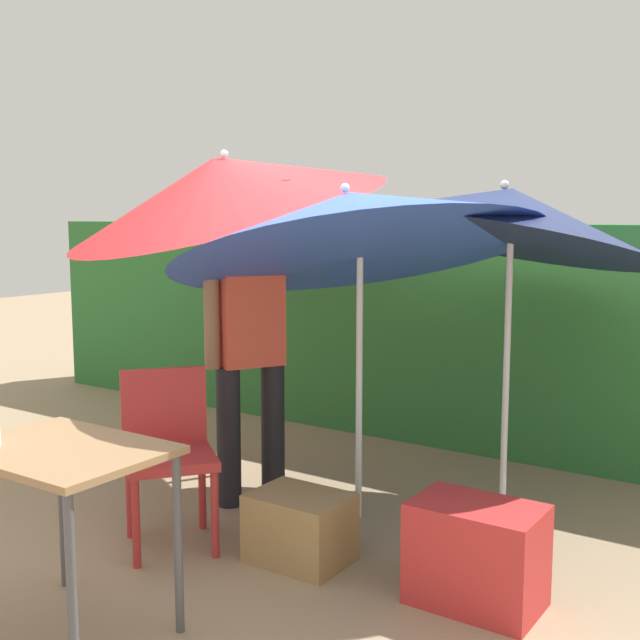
{
  "coord_description": "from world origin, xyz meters",
  "views": [
    {
      "loc": [
        2.46,
        -3.32,
        1.68
      ],
      "look_at": [
        0.0,
        0.3,
        1.1
      ],
      "focal_mm": 44.44,
      "sensor_mm": 36.0,
      "label": 1
    }
  ],
  "objects_px": {
    "person_vendor": "(250,345)",
    "cooler_box": "(476,555)",
    "umbrella_orange": "(221,186)",
    "folding_table": "(63,471)",
    "umbrella_rainbow": "(507,216)",
    "umbrella_yellow": "(353,224)",
    "chair_plastic": "(168,446)",
    "crate_cardboard": "(300,528)"
  },
  "relations": [
    {
      "from": "umbrella_orange",
      "to": "folding_table",
      "type": "bearing_deg",
      "value": -67.53
    },
    {
      "from": "umbrella_yellow",
      "to": "person_vendor",
      "type": "distance_m",
      "value": 0.95
    },
    {
      "from": "folding_table",
      "to": "umbrella_rainbow",
      "type": "bearing_deg",
      "value": 66.96
    },
    {
      "from": "chair_plastic",
      "to": "umbrella_yellow",
      "type": "bearing_deg",
      "value": 51.97
    },
    {
      "from": "umbrella_orange",
      "to": "cooler_box",
      "type": "bearing_deg",
      "value": -18.63
    },
    {
      "from": "umbrella_rainbow",
      "to": "chair_plastic",
      "type": "bearing_deg",
      "value": -133.37
    },
    {
      "from": "cooler_box",
      "to": "folding_table",
      "type": "relative_size",
      "value": 0.69
    },
    {
      "from": "umbrella_rainbow",
      "to": "folding_table",
      "type": "distance_m",
      "value": 2.61
    },
    {
      "from": "chair_plastic",
      "to": "cooler_box",
      "type": "bearing_deg",
      "value": 9.5
    },
    {
      "from": "umbrella_orange",
      "to": "person_vendor",
      "type": "distance_m",
      "value": 1.05
    },
    {
      "from": "umbrella_yellow",
      "to": "cooler_box",
      "type": "distance_m",
      "value": 1.78
    },
    {
      "from": "umbrella_yellow",
      "to": "umbrella_orange",
      "type": "bearing_deg",
      "value": 171.48
    },
    {
      "from": "umbrella_orange",
      "to": "cooler_box",
      "type": "relative_size",
      "value": 4.31
    },
    {
      "from": "umbrella_orange",
      "to": "chair_plastic",
      "type": "relative_size",
      "value": 2.66
    },
    {
      "from": "umbrella_rainbow",
      "to": "crate_cardboard",
      "type": "relative_size",
      "value": 4.44
    },
    {
      "from": "person_vendor",
      "to": "cooler_box",
      "type": "xyz_separation_m",
      "value": [
        1.6,
        -0.43,
        -0.71
      ]
    },
    {
      "from": "umbrella_yellow",
      "to": "chair_plastic",
      "type": "height_order",
      "value": "umbrella_yellow"
    },
    {
      "from": "chair_plastic",
      "to": "folding_table",
      "type": "relative_size",
      "value": 1.11
    },
    {
      "from": "person_vendor",
      "to": "chair_plastic",
      "type": "xyz_separation_m",
      "value": [
        0.02,
        -0.7,
        -0.42
      ]
    },
    {
      "from": "person_vendor",
      "to": "cooler_box",
      "type": "relative_size",
      "value": 3.42
    },
    {
      "from": "person_vendor",
      "to": "crate_cardboard",
      "type": "distance_m",
      "value": 1.16
    },
    {
      "from": "umbrella_yellow",
      "to": "folding_table",
      "type": "relative_size",
      "value": 2.71
    },
    {
      "from": "person_vendor",
      "to": "folding_table",
      "type": "distance_m",
      "value": 1.64
    },
    {
      "from": "umbrella_rainbow",
      "to": "umbrella_orange",
      "type": "distance_m",
      "value": 1.75
    },
    {
      "from": "crate_cardboard",
      "to": "folding_table",
      "type": "xyz_separation_m",
      "value": [
        -0.38,
        -1.08,
        0.51
      ]
    },
    {
      "from": "person_vendor",
      "to": "cooler_box",
      "type": "bearing_deg",
      "value": -15.13
    },
    {
      "from": "chair_plastic",
      "to": "crate_cardboard",
      "type": "distance_m",
      "value": 0.8
    },
    {
      "from": "chair_plastic",
      "to": "cooler_box",
      "type": "distance_m",
      "value": 1.63
    },
    {
      "from": "umbrella_rainbow",
      "to": "umbrella_yellow",
      "type": "distance_m",
      "value": 0.85
    },
    {
      "from": "umbrella_yellow",
      "to": "umbrella_rainbow",
      "type": "bearing_deg",
      "value": 40.34
    },
    {
      "from": "umbrella_orange",
      "to": "folding_table",
      "type": "xyz_separation_m",
      "value": [
        0.76,
        -1.83,
        -1.18
      ]
    },
    {
      "from": "umbrella_rainbow",
      "to": "umbrella_yellow",
      "type": "relative_size",
      "value": 0.96
    },
    {
      "from": "umbrella_yellow",
      "to": "chair_plastic",
      "type": "bearing_deg",
      "value": -128.03
    },
    {
      "from": "umbrella_orange",
      "to": "chair_plastic",
      "type": "bearing_deg",
      "value": -65.07
    },
    {
      "from": "umbrella_yellow",
      "to": "cooler_box",
      "type": "height_order",
      "value": "umbrella_yellow"
    },
    {
      "from": "umbrella_yellow",
      "to": "person_vendor",
      "type": "xyz_separation_m",
      "value": [
        -0.64,
        -0.09,
        -0.7
      ]
    },
    {
      "from": "crate_cardboard",
      "to": "umbrella_rainbow",
      "type": "bearing_deg",
      "value": 63.57
    },
    {
      "from": "crate_cardboard",
      "to": "umbrella_orange",
      "type": "bearing_deg",
      "value": 146.34
    },
    {
      "from": "umbrella_yellow",
      "to": "chair_plastic",
      "type": "xyz_separation_m",
      "value": [
        -0.62,
        -0.79,
        -1.12
      ]
    },
    {
      "from": "umbrella_rainbow",
      "to": "umbrella_yellow",
      "type": "bearing_deg",
      "value": -139.66
    },
    {
      "from": "cooler_box",
      "to": "crate_cardboard",
      "type": "bearing_deg",
      "value": -175.28
    },
    {
      "from": "crate_cardboard",
      "to": "folding_table",
      "type": "relative_size",
      "value": 0.58
    }
  ]
}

